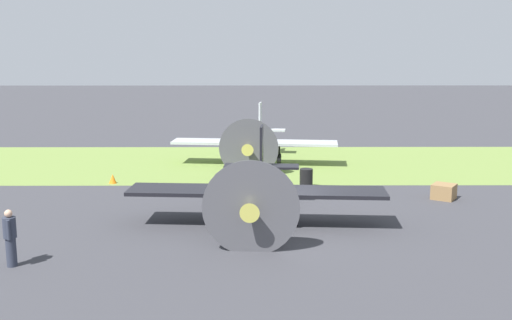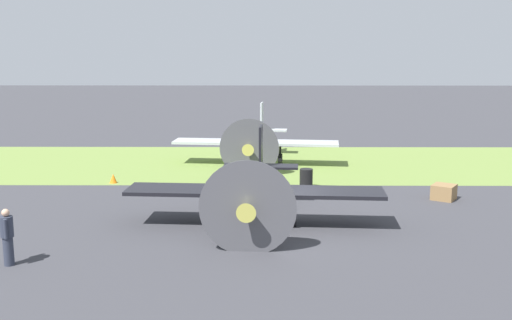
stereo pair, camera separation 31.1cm
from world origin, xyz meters
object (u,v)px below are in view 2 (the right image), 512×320
at_px(ground_crew_chief, 7,236).
at_px(supply_crate, 444,192).
at_px(airplane_wingman, 256,139).
at_px(runway_marker_cone, 113,178).
at_px(airplane_lead, 255,186).
at_px(fuel_drum, 306,179).

distance_m(ground_crew_chief, supply_crate, 17.26).
bearing_deg(airplane_wingman, runway_marker_cone, 42.23).
relative_size(airplane_lead, fuel_drum, 10.44).
relative_size(airplane_lead, airplane_wingman, 1.03).
bearing_deg(fuel_drum, airplane_lead, 67.62).
height_order(airplane_lead, fuel_drum, airplane_lead).
height_order(ground_crew_chief, fuel_drum, ground_crew_chief).
xyz_separation_m(airplane_wingman, supply_crate, (-8.03, 8.02, -1.04)).
bearing_deg(airplane_wingman, fuel_drum, 117.36).
bearing_deg(supply_crate, fuel_drum, -19.72).
bearing_deg(supply_crate, airplane_lead, 23.84).
height_order(airplane_lead, runway_marker_cone, airplane_lead).
bearing_deg(runway_marker_cone, supply_crate, 168.32).
bearing_deg(ground_crew_chief, supply_crate, -78.00).
relative_size(airplane_wingman, fuel_drum, 10.18).
distance_m(ground_crew_chief, fuel_drum, 13.89).
bearing_deg(fuel_drum, ground_crew_chief, 46.32).
xyz_separation_m(ground_crew_chief, runway_marker_cone, (-0.48, -11.06, -0.69)).
relative_size(ground_crew_chief, supply_crate, 1.92).
height_order(airplane_lead, airplane_wingman, airplane_lead).
height_order(airplane_lead, ground_crew_chief, airplane_lead).
height_order(airplane_wingman, fuel_drum, airplane_wingman).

